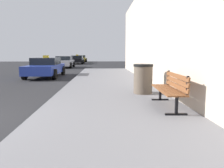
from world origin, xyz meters
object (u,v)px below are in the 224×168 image
at_px(car_silver, 64,62).
at_px(bench, 171,87).
at_px(car_blue, 46,67).
at_px(trash_bin, 143,79).
at_px(car_yellow, 81,59).
at_px(car_black, 77,60).

bearing_deg(car_silver, bench, 107.61).
relative_size(bench, car_blue, 0.41).
height_order(trash_bin, car_blue, car_blue).
xyz_separation_m(bench, car_yellow, (-5.63, 35.63, -0.02)).
height_order(trash_bin, car_yellow, car_yellow).
distance_m(car_black, car_yellow, 7.53).
distance_m(trash_bin, car_yellow, 34.08).
bearing_deg(trash_bin, car_blue, 126.15).
distance_m(car_blue, car_black, 19.12).
relative_size(trash_bin, car_silver, 0.25).
xyz_separation_m(trash_bin, car_black, (-5.20, 26.14, -0.02)).
height_order(bench, trash_bin, trash_bin).
bearing_deg(car_silver, car_blue, 92.79).
relative_size(trash_bin, car_black, 0.22).
bearing_deg(bench, car_blue, 123.71).
relative_size(car_blue, car_yellow, 0.99).
distance_m(bench, car_blue, 10.52).
bearing_deg(trash_bin, car_yellow, 98.89).
xyz_separation_m(car_silver, car_yellow, (0.34, 16.83, 0.00)).
bearing_deg(car_black, trash_bin, 101.26).
relative_size(car_silver, car_yellow, 0.91).
bearing_deg(trash_bin, car_silver, 108.41).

